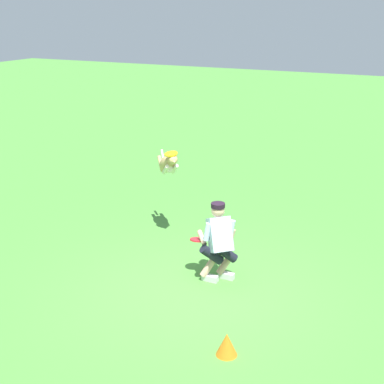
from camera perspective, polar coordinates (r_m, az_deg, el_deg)
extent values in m
plane|color=#4B8F39|center=(8.56, 0.67, -10.54)|extent=(60.00, 60.00, 0.00)
cube|color=silver|center=(9.00, 3.58, -8.67)|extent=(0.26, 0.10, 0.10)
cylinder|color=#D2A487|center=(8.95, 3.49, -7.45)|extent=(0.30, 0.29, 0.37)
cylinder|color=black|center=(8.80, 3.53, -6.32)|extent=(0.39, 0.39, 0.37)
cube|color=silver|center=(8.91, 1.88, -8.94)|extent=(0.26, 0.10, 0.10)
cylinder|color=#D2A487|center=(8.86, 1.79, -7.71)|extent=(0.30, 0.29, 0.37)
cylinder|color=black|center=(8.72, 2.07, -6.53)|extent=(0.39, 0.39, 0.37)
cube|color=silver|center=(8.59, 2.91, -4.43)|extent=(0.53, 0.53, 0.58)
cylinder|color=silver|center=(8.65, 4.11, -3.84)|extent=(0.16, 0.16, 0.29)
cylinder|color=silver|center=(8.52, 1.61, -4.17)|extent=(0.16, 0.16, 0.29)
cylinder|color=#D2A487|center=(8.76, 1.04, -4.79)|extent=(0.26, 0.26, 0.19)
cylinder|color=#D2A487|center=(8.76, 4.11, -4.70)|extent=(0.16, 0.16, 0.27)
sphere|color=#D2A487|center=(8.54, 2.71, -1.95)|extent=(0.21, 0.21, 0.21)
cylinder|color=black|center=(8.51, 2.72, -1.39)|extent=(0.22, 0.22, 0.07)
cylinder|color=black|center=(8.61, 2.49, -1.36)|extent=(0.12, 0.12, 0.02)
ellipsoid|color=tan|center=(10.31, -2.56, 2.93)|extent=(0.71, 0.74, 0.58)
ellipsoid|color=silver|center=(10.15, -2.32, 2.49)|extent=(0.15, 0.21, 0.18)
sphere|color=tan|center=(9.85, -2.00, 3.39)|extent=(0.17, 0.17, 0.17)
cone|color=tan|center=(9.77, -1.87, 3.15)|extent=(0.13, 0.13, 0.09)
cone|color=tan|center=(9.84, -2.34, 3.82)|extent=(0.06, 0.06, 0.07)
cone|color=tan|center=(9.86, -1.72, 3.87)|extent=(0.06, 0.06, 0.07)
cylinder|color=silver|center=(10.12, -2.78, 2.35)|extent=(0.28, 0.30, 0.26)
cylinder|color=silver|center=(10.16, -1.81, 2.43)|extent=(0.28, 0.30, 0.26)
cylinder|color=tan|center=(10.50, -3.27, 2.95)|extent=(0.28, 0.30, 0.26)
cylinder|color=tan|center=(10.54, -2.34, 3.03)|extent=(0.28, 0.30, 0.26)
cylinder|color=silver|center=(10.70, -3.07, 3.78)|extent=(0.17, 0.18, 0.23)
cylinder|color=yellow|center=(9.87, -2.19, 3.99)|extent=(0.33, 0.33, 0.08)
cylinder|color=red|center=(8.89, 0.66, -4.98)|extent=(0.30, 0.30, 0.08)
cone|color=orange|center=(7.17, 3.63, -15.54)|extent=(0.28, 0.28, 0.31)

